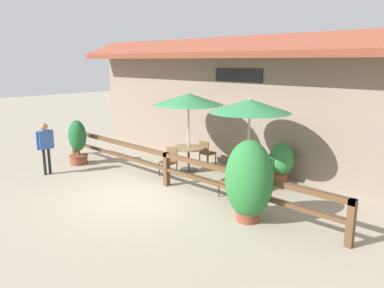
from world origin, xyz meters
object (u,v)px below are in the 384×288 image
Objects in this scene: patio_umbrella_near at (188,99)px; chair_near_streetside at (169,160)px; dining_table_near at (189,152)px; chair_middle_streetside at (231,179)px; chair_middle_wallside at (265,166)px; potted_plant_broad_leaf at (281,161)px; chair_near_wallside at (206,152)px; potted_plant_entrance_palm at (249,180)px; potted_plant_small_flowering at (78,141)px; patio_umbrella_middle at (250,106)px; dining_table_middle at (248,167)px; pedestrian at (45,142)px.

patio_umbrella_near is 1.98m from chair_near_streetside.
chair_middle_streetside is (2.44, -0.92, -0.14)m from dining_table_near.
potted_plant_broad_leaf is at bearing -125.74° from chair_middle_wallside.
potted_plant_entrance_palm is at bearing 144.01° from chair_near_wallside.
patio_umbrella_near is 1.66× the size of potted_plant_small_flowering.
chair_near_wallside is at bearing 86.71° from patio_umbrella_near.
dining_table_near is 0.89× the size of potted_plant_broad_leaf.
chair_near_wallside is 3.10m from patio_umbrella_middle.
chair_near_streetside is (-0.03, -0.80, -0.14)m from dining_table_near.
potted_plant_entrance_palm is 1.59× the size of potted_plant_broad_leaf.
potted_plant_broad_leaf is at bearing 25.28° from chair_near_streetside.
patio_umbrella_near is 2.39m from patio_umbrella_middle.
chair_near_streetside and chair_middle_wallside have the same top height.
potted_plant_small_flowering is (-3.25, -2.89, 0.32)m from chair_near_wallside.
dining_table_near is 2.94m from potted_plant_broad_leaf.
chair_middle_wallside is at bearing 177.67° from chair_near_wallside.
chair_near_streetside is 3.43m from potted_plant_small_flowering.
potted_plant_entrance_palm is 3.02m from potted_plant_broad_leaf.
chair_near_wallside is 4.54m from potted_plant_entrance_palm.
dining_table_near is 0.56× the size of potted_plant_entrance_palm.
chair_near_wallside is 2.52m from dining_table_middle.
potted_plant_small_flowering is 1.31× the size of potted_plant_broad_leaf.
potted_plant_broad_leaf is at bearing 19.49° from patio_umbrella_near.
chair_near_streetside is 2.88m from chair_middle_wallside.
potted_plant_broad_leaf reaches higher than chair_near_wallside.
chair_near_streetside is at bearing 43.59° from chair_middle_wallside.
chair_middle_wallside is (2.44, 0.68, -1.81)m from patio_umbrella_near.
chair_near_streetside is 3.10m from patio_umbrella_middle.
potted_plant_entrance_palm is (1.29, -1.77, 0.32)m from dining_table_middle.
patio_umbrella_near is 2.96× the size of chair_near_wallside.
patio_umbrella_near reaches higher than potted_plant_entrance_palm.
patio_umbrella_middle is at bearing 90.97° from chair_middle_streetside.
patio_umbrella_middle is 1.98m from chair_middle_streetside.
patio_umbrella_middle is at bearing -109.28° from potted_plant_broad_leaf.
potted_plant_small_flowering is at bearing -167.84° from pedestrian.
patio_umbrella_middle is (2.39, -0.12, 0.00)m from patio_umbrella_near.
chair_near_wallside is (0.05, 0.80, -1.81)m from patio_umbrella_near.
chair_middle_wallside is (2.39, -0.12, 0.00)m from chair_near_wallside.
chair_middle_streetside is at bearing 102.50° from chair_middle_wallside.
patio_umbrella_near is 2.96× the size of chair_near_streetside.
dining_table_middle is at bearing 19.37° from potted_plant_small_flowering.
dining_table_middle is at bearing -2.82° from dining_table_near.
chair_middle_streetside is (0.05, -0.80, -0.14)m from dining_table_middle.
patio_umbrella_near is at bearing -160.51° from potted_plant_broad_leaf.
chair_near_wallside reaches higher than dining_table_near.
patio_umbrella_middle is 2.03m from potted_plant_broad_leaf.
potted_plant_small_flowering reaches higher than chair_near_streetside.
potted_plant_broad_leaf is (0.38, 1.10, 0.01)m from dining_table_middle.
chair_middle_streetside is 1.64m from potted_plant_entrance_palm.
dining_table_middle is at bearing 118.03° from pedestrian.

